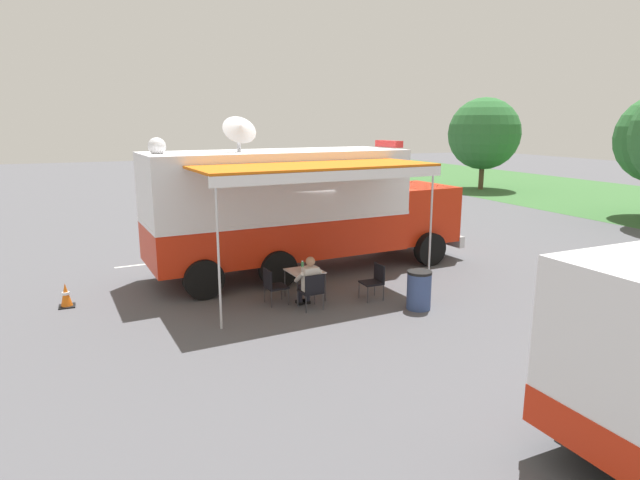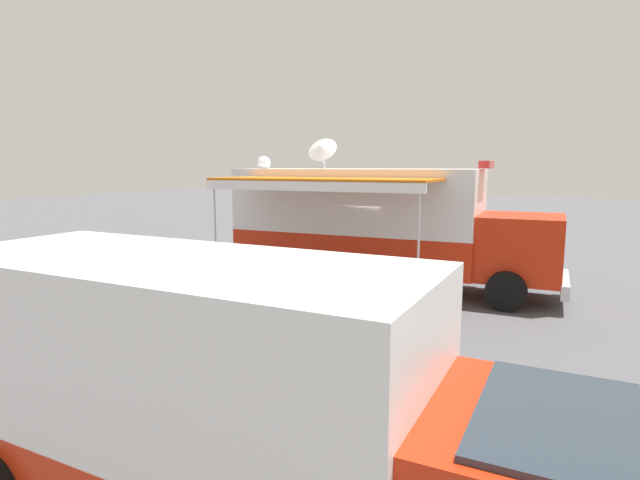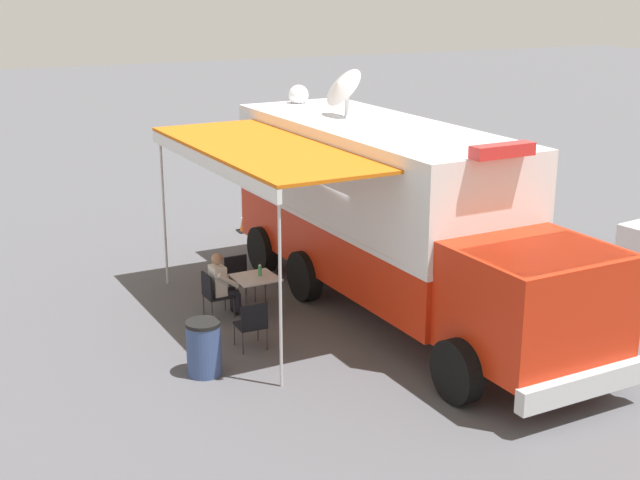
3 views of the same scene
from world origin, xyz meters
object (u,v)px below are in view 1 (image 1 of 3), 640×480
at_px(folding_chair_beside_table, 272,284).
at_px(command_truck, 302,205).
at_px(seated_responder, 309,281).
at_px(trash_bin, 419,290).
at_px(traffic_cone, 66,295).
at_px(car_behind_truck, 247,204).
at_px(water_bottle, 302,265).
at_px(folding_chair_spare_by_truck, 375,279).
at_px(folding_table, 305,273).
at_px(folding_chair_at_table, 312,289).

bearing_deg(folding_chair_beside_table, command_truck, 145.08).
xyz_separation_m(seated_responder, trash_bin, (1.08, 2.33, -0.20)).
relative_size(command_truck, traffic_cone, 16.62).
height_order(seated_responder, car_behind_truck, car_behind_truck).
bearing_deg(trash_bin, water_bottle, -129.06).
xyz_separation_m(folding_chair_spare_by_truck, car_behind_truck, (-10.84, -0.19, 0.37)).
relative_size(folding_chair_spare_by_truck, trash_bin, 0.96).
bearing_deg(car_behind_truck, trash_bin, 3.74).
height_order(folding_chair_spare_by_truck, seated_responder, seated_responder).
distance_m(folding_chair_spare_by_truck, seated_responder, 1.74).
bearing_deg(car_behind_truck, traffic_cone, -38.60).
bearing_deg(folding_table, car_behind_truck, 172.12).
bearing_deg(car_behind_truck, folding_chair_beside_table, -12.43).
bearing_deg(trash_bin, folding_table, -127.72).
bearing_deg(folding_chair_spare_by_truck, trash_bin, 29.52).
bearing_deg(trash_bin, folding_chair_at_table, -111.07).
distance_m(folding_table, trash_bin, 2.77).
xyz_separation_m(command_truck, trash_bin, (4.14, 1.29, -1.49)).
xyz_separation_m(water_bottle, folding_chair_spare_by_truck, (0.75, 1.62, -0.32)).
relative_size(seated_responder, trash_bin, 1.37).
xyz_separation_m(seated_responder, car_behind_truck, (-10.80, 1.55, 0.23)).
height_order(folding_chair_at_table, folding_chair_beside_table, same).
distance_m(folding_chair_at_table, car_behind_truck, 11.10).
bearing_deg(trash_bin, car_behind_truck, -176.26).
xyz_separation_m(command_truck, traffic_cone, (0.76, -6.28, -1.66)).
xyz_separation_m(command_truck, car_behind_truck, (-7.75, 0.51, -1.06)).
xyz_separation_m(folding_chair_beside_table, trash_bin, (1.63, 3.04, -0.06)).
bearing_deg(water_bottle, command_truck, 158.63).
distance_m(folding_chair_spare_by_truck, car_behind_truck, 10.85).
height_order(folding_chair_beside_table, seated_responder, seated_responder).
height_order(folding_table, folding_chair_at_table, folding_chair_at_table).
relative_size(water_bottle, seated_responder, 0.18).
height_order(water_bottle, seated_responder, seated_responder).
relative_size(command_truck, folding_chair_at_table, 11.08).
relative_size(command_truck, water_bottle, 43.04).
height_order(folding_table, water_bottle, water_bottle).
bearing_deg(folding_chair_at_table, folding_table, 170.98).
distance_m(command_truck, traffic_cone, 6.54).
bearing_deg(folding_table, traffic_cone, -107.36).
distance_m(folding_table, traffic_cone, 5.65).
relative_size(seated_responder, car_behind_truck, 0.28).
xyz_separation_m(folding_table, water_bottle, (-0.10, -0.02, 0.16)).
distance_m(folding_table, folding_chair_beside_table, 0.87).
relative_size(folding_table, seated_responder, 0.68).
xyz_separation_m(seated_responder, traffic_cone, (-2.29, -5.24, -0.37)).
height_order(command_truck, folding_table, command_truck).
relative_size(folding_chair_at_table, folding_chair_beside_table, 1.00).
relative_size(folding_chair_spare_by_truck, car_behind_truck, 0.20).
bearing_deg(folding_chair_beside_table, seated_responder, 52.02).
relative_size(folding_chair_at_table, folding_chair_spare_by_truck, 1.00).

